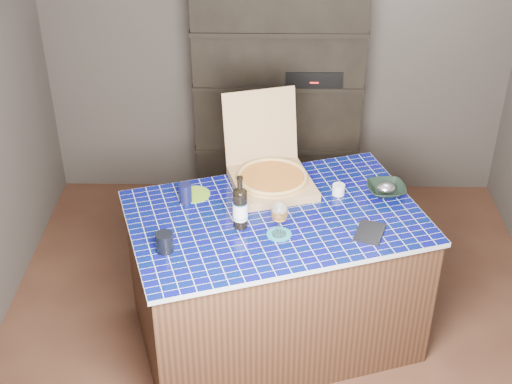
{
  "coord_description": "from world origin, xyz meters",
  "views": [
    {
      "loc": [
        -0.08,
        -3.28,
        3.12
      ],
      "look_at": [
        -0.13,
        0.0,
        1.04
      ],
      "focal_mm": 50.0,
      "sensor_mm": 36.0,
      "label": 1
    }
  ],
  "objects_px": {
    "dvd_case": "(370,232)",
    "bowl": "(386,190)",
    "pizza_box": "(271,175)",
    "wine_glass": "(279,213)",
    "kitchen_island": "(275,277)",
    "mead_bottle": "(240,207)"
  },
  "relations": [
    {
      "from": "wine_glass",
      "to": "bowl",
      "type": "height_order",
      "value": "wine_glass"
    },
    {
      "from": "kitchen_island",
      "to": "pizza_box",
      "type": "bearing_deg",
      "value": 76.8
    },
    {
      "from": "pizza_box",
      "to": "dvd_case",
      "type": "height_order",
      "value": "pizza_box"
    },
    {
      "from": "kitchen_island",
      "to": "bowl",
      "type": "height_order",
      "value": "bowl"
    },
    {
      "from": "kitchen_island",
      "to": "mead_bottle",
      "type": "bearing_deg",
      "value": -169.13
    },
    {
      "from": "bowl",
      "to": "pizza_box",
      "type": "bearing_deg",
      "value": 172.58
    },
    {
      "from": "kitchen_island",
      "to": "bowl",
      "type": "relative_size",
      "value": 8.31
    },
    {
      "from": "kitchen_island",
      "to": "wine_glass",
      "type": "height_order",
      "value": "wine_glass"
    },
    {
      "from": "pizza_box",
      "to": "mead_bottle",
      "type": "distance_m",
      "value": 0.47
    },
    {
      "from": "kitchen_island",
      "to": "pizza_box",
      "type": "distance_m",
      "value": 0.61
    },
    {
      "from": "pizza_box",
      "to": "bowl",
      "type": "height_order",
      "value": "pizza_box"
    },
    {
      "from": "kitchen_island",
      "to": "dvd_case",
      "type": "relative_size",
      "value": 9.36
    },
    {
      "from": "kitchen_island",
      "to": "wine_glass",
      "type": "xyz_separation_m",
      "value": [
        0.02,
        -0.18,
        0.58
      ]
    },
    {
      "from": "dvd_case",
      "to": "wine_glass",
      "type": "bearing_deg",
      "value": -158.48
    },
    {
      "from": "kitchen_island",
      "to": "bowl",
      "type": "bearing_deg",
      "value": 2.6
    },
    {
      "from": "pizza_box",
      "to": "wine_glass",
      "type": "height_order",
      "value": "pizza_box"
    },
    {
      "from": "wine_glass",
      "to": "bowl",
      "type": "xyz_separation_m",
      "value": [
        0.63,
        0.42,
        -0.11
      ]
    },
    {
      "from": "kitchen_island",
      "to": "dvd_case",
      "type": "distance_m",
      "value": 0.69
    },
    {
      "from": "dvd_case",
      "to": "bowl",
      "type": "bearing_deg",
      "value": 89.89
    },
    {
      "from": "mead_bottle",
      "to": "dvd_case",
      "type": "bearing_deg",
      "value": -4.59
    },
    {
      "from": "pizza_box",
      "to": "mead_bottle",
      "type": "height_order",
      "value": "pizza_box"
    },
    {
      "from": "wine_glass",
      "to": "bowl",
      "type": "relative_size",
      "value": 0.9
    }
  ]
}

